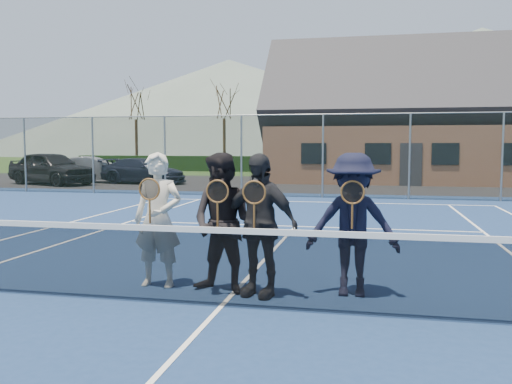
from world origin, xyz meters
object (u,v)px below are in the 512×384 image
at_px(car_b, 93,170).
at_px(player_b, 224,223).
at_px(tennis_net, 221,264).
at_px(player_a, 158,220).
at_px(clubhouse, 417,105).
at_px(car_a, 51,168).
at_px(player_d, 353,225).
at_px(player_c, 259,225).
at_px(car_c, 143,171).

bearing_deg(car_b, player_b, -159.74).
relative_size(tennis_net, player_a, 6.49).
distance_m(car_b, clubhouse, 17.18).
relative_size(car_a, player_a, 2.63).
bearing_deg(player_d, clubhouse, 83.79).
height_order(player_a, player_c, same).
height_order(car_b, player_d, player_d).
xyz_separation_m(player_b, player_d, (1.62, 0.21, -0.00)).
relative_size(car_a, player_d, 2.63).
bearing_deg(car_c, player_c, -143.63).
distance_m(player_a, player_d, 2.56).
bearing_deg(car_c, car_a, 117.97).
height_order(player_b, player_c, same).
distance_m(player_b, player_d, 1.64).
relative_size(player_a, player_d, 1.00).
xyz_separation_m(car_c, clubhouse, (13.25, 5.12, 3.36)).
bearing_deg(clubhouse, player_d, -96.21).
height_order(car_c, clubhouse, clubhouse).
height_order(car_b, car_c, car_b).
relative_size(tennis_net, player_b, 6.49).
xyz_separation_m(car_a, car_b, (1.23, 1.74, -0.15)).
height_order(player_a, player_b, same).
distance_m(player_b, player_c, 0.47).
distance_m(clubhouse, player_d, 23.50).
xyz_separation_m(car_b, player_a, (11.06, -18.42, 0.26)).
bearing_deg(player_c, player_b, 173.90).
bearing_deg(player_d, tennis_net, -150.45).
relative_size(car_c, player_d, 2.40).
distance_m(car_a, player_a, 20.72).
bearing_deg(player_a, player_d, 1.98).
xyz_separation_m(clubhouse, player_d, (-2.52, -23.16, -3.07)).
height_order(player_b, player_d, same).
bearing_deg(clubhouse, player_b, -100.05).
bearing_deg(player_a, clubhouse, 77.67).
bearing_deg(player_c, clubhouse, 81.09).
bearing_deg(car_c, tennis_net, -145.17).
distance_m(car_c, player_c, 20.65).
height_order(car_c, player_b, player_b).
xyz_separation_m(car_b, player_b, (12.00, -18.54, 0.26)).
distance_m(car_c, tennis_net, 21.02).
relative_size(tennis_net, player_c, 6.49).
bearing_deg(car_a, player_c, -120.45).
height_order(car_b, player_a, player_a).
distance_m(car_a, tennis_net, 21.97).
bearing_deg(player_d, car_a, 131.83).
distance_m(car_c, player_a, 19.88).
distance_m(car_b, player_b, 22.09).
relative_size(clubhouse, player_b, 8.67).
bearing_deg(player_b, car_c, 116.55).
bearing_deg(car_a, clubhouse, -48.87).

